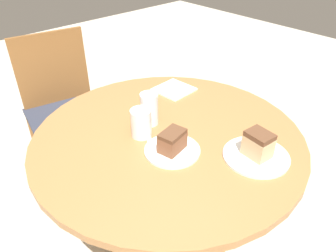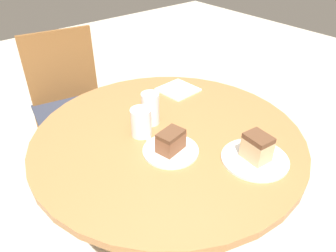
{
  "view_description": "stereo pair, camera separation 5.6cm",
  "coord_description": "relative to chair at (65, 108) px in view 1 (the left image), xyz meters",
  "views": [
    {
      "loc": [
        -0.72,
        -0.79,
        1.51
      ],
      "look_at": [
        0.0,
        0.0,
        0.8
      ],
      "focal_mm": 35.0,
      "sensor_mm": 36.0,
      "label": 1
    },
    {
      "loc": [
        -0.68,
        -0.82,
        1.51
      ],
      "look_at": [
        0.0,
        0.0,
        0.8
      ],
      "focal_mm": 35.0,
      "sensor_mm": 36.0,
      "label": 2
    }
  ],
  "objects": [
    {
      "name": "ground_plane",
      "position": [
        0.02,
        -0.91,
        -0.49
      ],
      "size": [
        8.0,
        8.0,
        0.0
      ],
      "primitive_type": "plane",
      "color": "beige"
    },
    {
      "name": "table",
      "position": [
        0.02,
        -0.91,
        0.06
      ],
      "size": [
        1.08,
        1.08,
        0.76
      ],
      "color": "#9E6B3D",
      "rests_on": "ground_plane"
    },
    {
      "name": "chair",
      "position": [
        0.0,
        0.0,
        0.0
      ],
      "size": [
        0.52,
        0.52,
        0.92
      ],
      "rotation": [
        0.0,
        0.0,
        -0.19
      ],
      "color": "brown",
      "rests_on": "ground_plane"
    },
    {
      "name": "plate_near",
      "position": [
        -0.04,
        -1.0,
        0.27
      ],
      "size": [
        0.21,
        0.21,
        0.01
      ],
      "color": "white",
      "rests_on": "table"
    },
    {
      "name": "plate_far",
      "position": [
        0.16,
        -1.23,
        0.27
      ],
      "size": [
        0.24,
        0.24,
        0.01
      ],
      "color": "white",
      "rests_on": "table"
    },
    {
      "name": "cake_slice_near",
      "position": [
        -0.04,
        -1.0,
        0.31
      ],
      "size": [
        0.11,
        0.09,
        0.08
      ],
      "rotation": [
        0.0,
        0.0,
        4.92
      ],
      "color": "brown",
      "rests_on": "plate_near"
    },
    {
      "name": "cake_slice_far",
      "position": [
        0.16,
        -1.23,
        0.32
      ],
      "size": [
        0.08,
        0.1,
        0.1
      ],
      "rotation": [
        0.0,
        0.0,
        6.19
      ],
      "color": "tan",
      "rests_on": "plate_far"
    },
    {
      "name": "glass_lemonade",
      "position": [
        0.02,
        -0.8,
        0.32
      ],
      "size": [
        0.07,
        0.07,
        0.14
      ],
      "color": "beige",
      "rests_on": "table"
    },
    {
      "name": "glass_water",
      "position": [
        -0.06,
        -0.84,
        0.31
      ],
      "size": [
        0.08,
        0.08,
        0.12
      ],
      "color": "silver",
      "rests_on": "table"
    },
    {
      "name": "napkin_stack",
      "position": [
        0.3,
        -0.65,
        0.27
      ],
      "size": [
        0.18,
        0.18,
        0.01
      ],
      "rotation": [
        0.0,
        0.0,
        0.07
      ],
      "color": "white",
      "rests_on": "table"
    },
    {
      "name": "fork",
      "position": [
        -0.05,
        -0.87,
        0.27
      ],
      "size": [
        0.09,
        0.15,
        0.0
      ],
      "rotation": [
        0.0,
        0.0,
        1.07
      ],
      "color": "silver",
      "rests_on": "table"
    }
  ]
}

